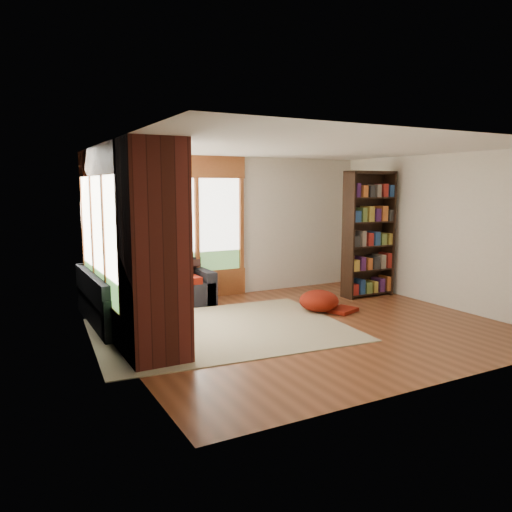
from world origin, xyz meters
name	(u,v)px	position (x,y,z in m)	size (l,w,h in m)	color
floor	(307,326)	(0.00, 0.00, 0.00)	(5.50, 5.50, 0.00)	#5B2E19
ceiling	(310,147)	(0.00, 0.00, 2.60)	(5.50, 5.50, 0.00)	white
wall_back	(234,226)	(0.00, 2.50, 1.30)	(5.50, 0.04, 2.60)	silver
wall_front	(447,262)	(0.00, -2.50, 1.30)	(5.50, 0.04, 2.60)	silver
wall_left	(117,250)	(-2.75, 0.00, 1.30)	(0.04, 5.00, 2.60)	silver
wall_right	(442,231)	(2.75, 0.00, 1.30)	(0.04, 5.00, 2.60)	silver
windows_back	(173,226)	(-1.20, 2.47, 1.35)	(2.82, 0.10, 1.90)	brown
windows_left	(99,237)	(-2.72, 1.20, 1.35)	(0.10, 2.62, 1.90)	brown
roller_blind	(89,206)	(-2.69, 2.03, 1.75)	(0.03, 0.72, 0.90)	#758B5C
brick_chimney	(154,252)	(-2.40, -0.35, 1.30)	(0.70, 0.70, 2.60)	#471914
sectional_sofa	(145,297)	(-1.95, 1.70, 0.30)	(2.20, 2.20, 0.80)	black
area_rug	(221,329)	(-1.22, 0.40, 0.01)	(3.57, 2.73, 0.01)	beige
bookshelf	(369,234)	(2.14, 1.15, 1.17)	(1.00, 0.33, 2.33)	black
pouf	(319,300)	(0.65, 0.62, 0.19)	(0.65, 0.65, 0.35)	maroon
dog_tan	(152,264)	(-1.75, 1.97, 0.79)	(1.01, 0.84, 0.50)	brown
dog_brindle	(150,272)	(-1.97, 1.31, 0.77)	(0.62, 0.90, 0.46)	black
throw_pillows	(149,266)	(-1.86, 1.75, 0.79)	(1.98, 1.68, 0.45)	#301D1A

